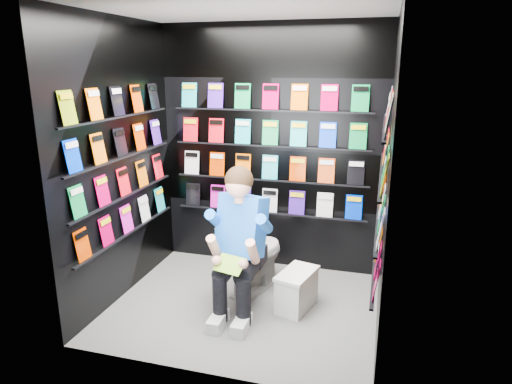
# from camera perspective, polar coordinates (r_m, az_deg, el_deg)

# --- Properties ---
(floor) EXTENTS (2.40, 2.40, 0.00)m
(floor) POSITION_cam_1_polar(r_m,az_deg,el_deg) (4.39, -1.54, -14.04)
(floor) COLOR #595957
(floor) RESTS_ON ground
(ceiling) EXTENTS (2.40, 2.40, 0.00)m
(ceiling) POSITION_cam_1_polar(r_m,az_deg,el_deg) (3.84, -1.84, 21.99)
(ceiling) COLOR white
(ceiling) RESTS_ON floor
(wall_back) EXTENTS (2.40, 0.04, 2.60)m
(wall_back) POSITION_cam_1_polar(r_m,az_deg,el_deg) (4.86, 1.86, 5.26)
(wall_back) COLOR black
(wall_back) RESTS_ON floor
(wall_front) EXTENTS (2.40, 0.04, 2.60)m
(wall_front) POSITION_cam_1_polar(r_m,az_deg,el_deg) (3.01, -7.37, -1.36)
(wall_front) COLOR black
(wall_front) RESTS_ON floor
(wall_left) EXTENTS (0.04, 2.00, 2.60)m
(wall_left) POSITION_cam_1_polar(r_m,az_deg,el_deg) (4.42, -16.72, 3.56)
(wall_left) COLOR black
(wall_left) RESTS_ON floor
(wall_right) EXTENTS (0.04, 2.00, 2.60)m
(wall_right) POSITION_cam_1_polar(r_m,az_deg,el_deg) (3.75, 16.14, 1.52)
(wall_right) COLOR black
(wall_right) RESTS_ON floor
(comics_back) EXTENTS (2.10, 0.06, 1.37)m
(comics_back) POSITION_cam_1_polar(r_m,az_deg,el_deg) (4.83, 1.77, 5.25)
(comics_back) COLOR red
(comics_back) RESTS_ON wall_back
(comics_left) EXTENTS (0.06, 1.70, 1.37)m
(comics_left) POSITION_cam_1_polar(r_m,az_deg,el_deg) (4.40, -16.40, 3.61)
(comics_left) COLOR red
(comics_left) RESTS_ON wall_left
(comics_right) EXTENTS (0.06, 1.70, 1.37)m
(comics_right) POSITION_cam_1_polar(r_m,az_deg,el_deg) (3.74, 15.68, 1.63)
(comics_right) COLOR red
(comics_right) RESTS_ON wall_right
(toilet) EXTENTS (0.60, 0.83, 0.73)m
(toilet) POSITION_cam_1_polar(r_m,az_deg,el_deg) (4.54, -0.23, -7.79)
(toilet) COLOR white
(toilet) RESTS_ON floor
(longbox) EXTENTS (0.34, 0.49, 0.33)m
(longbox) POSITION_cam_1_polar(r_m,az_deg,el_deg) (4.30, 5.10, -12.29)
(longbox) COLOR silver
(longbox) RESTS_ON floor
(longbox_lid) EXTENTS (0.37, 0.51, 0.03)m
(longbox_lid) POSITION_cam_1_polar(r_m,az_deg,el_deg) (4.22, 5.16, -10.12)
(longbox_lid) COLOR silver
(longbox_lid) RESTS_ON longbox
(reader) EXTENTS (0.74, 0.92, 1.49)m
(reader) POSITION_cam_1_polar(r_m,az_deg,el_deg) (4.05, -1.72, -4.32)
(reader) COLOR blue
(reader) RESTS_ON toilet
(held_comic) EXTENTS (0.28, 0.21, 0.11)m
(held_comic) POSITION_cam_1_polar(r_m,az_deg,el_deg) (3.82, -3.29, -9.03)
(held_comic) COLOR green
(held_comic) RESTS_ON reader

